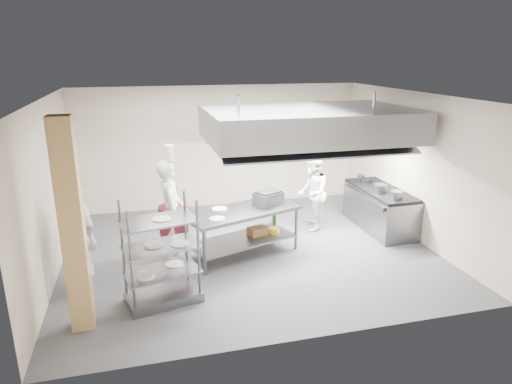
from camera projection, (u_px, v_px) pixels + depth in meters
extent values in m
plane|color=#2C2C2E|center=(249.00, 251.00, 8.98)|extent=(7.00, 7.00, 0.00)
plane|color=silver|center=(249.00, 96.00, 8.10)|extent=(7.00, 7.00, 0.00)
plane|color=#B9A893|center=(220.00, 147.00, 11.32)|extent=(7.00, 0.00, 7.00)
plane|color=#B9A893|center=(48.00, 191.00, 7.70)|extent=(0.00, 6.00, 6.00)
plane|color=#B9A893|center=(414.00, 166.00, 9.39)|extent=(0.00, 6.00, 6.00)
cube|color=tan|center=(72.00, 228.00, 6.08)|extent=(0.30, 0.30, 3.00)
cube|color=slate|center=(308.00, 124.00, 8.96)|extent=(4.00, 2.50, 0.60)
cube|color=white|center=(264.00, 142.00, 8.84)|extent=(1.60, 0.12, 0.04)
cube|color=white|center=(349.00, 138.00, 9.27)|extent=(1.60, 0.12, 0.04)
cube|color=slate|center=(291.00, 145.00, 11.60)|extent=(1.50, 0.28, 0.04)
cube|color=slate|center=(242.00, 211.00, 8.59)|extent=(2.36, 1.59, 0.06)
cube|color=slate|center=(242.00, 240.00, 8.76)|extent=(2.17, 1.44, 0.04)
cube|color=slate|center=(379.00, 210.00, 10.06)|extent=(0.80, 2.00, 0.84)
cube|color=black|center=(381.00, 190.00, 9.93)|extent=(0.78, 1.96, 0.06)
imported|color=white|center=(171.00, 211.00, 8.38)|extent=(0.47, 0.71, 1.91)
imported|color=silver|center=(312.00, 193.00, 9.87)|extent=(0.87, 0.98, 1.66)
imported|color=white|center=(79.00, 236.00, 7.29)|extent=(0.92, 1.17, 1.85)
cube|color=slate|center=(268.00, 198.00, 8.85)|extent=(0.63, 0.58, 0.24)
cube|color=#98663C|center=(257.00, 231.00, 8.93)|extent=(0.41, 0.34, 0.16)
cylinder|color=slate|center=(380.00, 189.00, 9.63)|extent=(0.26, 0.26, 0.18)
cylinder|color=white|center=(162.00, 270.00, 7.02)|extent=(0.28, 0.28, 0.05)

